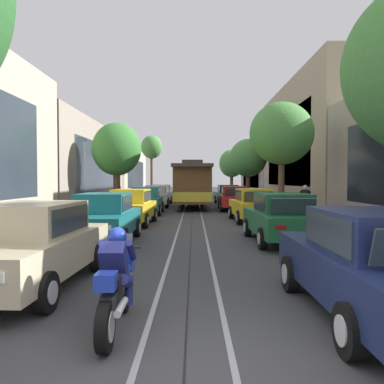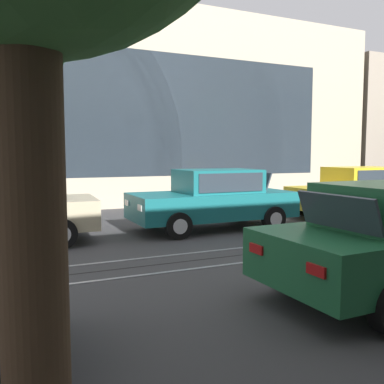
% 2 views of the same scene
% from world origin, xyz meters
% --- Properties ---
extents(parked_car_teal_second_left, '(2.01, 4.36, 1.58)m').
position_xyz_m(parked_car_teal_second_left, '(-2.79, 8.30, 0.80)').
color(parked_car_teal_second_left, '#196B70').
rests_on(parked_car_teal_second_left, ground).
extents(parked_car_yellow_mid_left, '(2.11, 4.41, 1.58)m').
position_xyz_m(parked_car_yellow_mid_left, '(-2.74, 13.38, 0.80)').
color(parked_car_yellow_mid_left, gold).
rests_on(parked_car_yellow_mid_left, ground).
extents(street_tree_kerb_left_near, '(2.85, 2.86, 8.26)m').
position_xyz_m(street_tree_kerb_left_near, '(-5.01, 3.77, 5.89)').
color(street_tree_kerb_left_near, brown).
rests_on(street_tree_kerb_left_near, ground).
extents(fire_hydrant, '(0.40, 0.22, 0.84)m').
position_xyz_m(fire_hydrant, '(-4.19, 10.67, 0.42)').
color(fire_hydrant, gold).
rests_on(fire_hydrant, ground).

